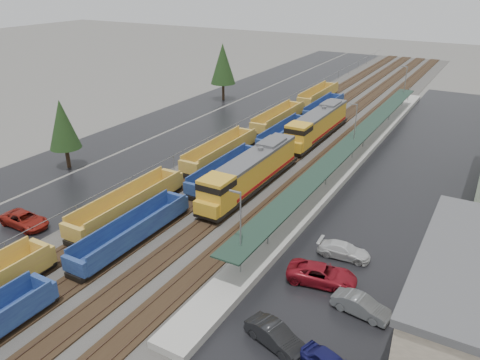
{
  "coord_description": "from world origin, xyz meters",
  "views": [
    {
      "loc": [
        25.43,
        -7.92,
        23.31
      ],
      "look_at": [
        1.66,
        33.62,
        2.0
      ],
      "focal_mm": 35.0,
      "sensor_mm": 36.0,
      "label": 1
    }
  ],
  "objects_px": {
    "locomotive_trail": "(317,125)",
    "parked_car_east_e": "(361,306)",
    "parked_car_west_c": "(25,220)",
    "parked_car_east_a": "(275,336)",
    "well_string_blue": "(186,198)",
    "parked_car_east_b": "(322,275)",
    "locomotive_lead": "(249,173)",
    "parked_car_east_c": "(344,251)",
    "well_string_yellow": "(181,175)"
  },
  "relations": [
    {
      "from": "parked_car_east_e",
      "to": "well_string_blue",
      "type": "bearing_deg",
      "value": 78.12
    },
    {
      "from": "well_string_yellow",
      "to": "parked_car_east_b",
      "type": "height_order",
      "value": "well_string_yellow"
    },
    {
      "from": "parked_car_west_c",
      "to": "parked_car_east_c",
      "type": "xyz_separation_m",
      "value": [
        29.42,
        10.45,
        -0.06
      ]
    },
    {
      "from": "locomotive_trail",
      "to": "parked_car_east_e",
      "type": "relative_size",
      "value": 4.52
    },
    {
      "from": "locomotive_lead",
      "to": "parked_car_east_e",
      "type": "bearing_deg",
      "value": -39.8
    },
    {
      "from": "parked_car_east_a",
      "to": "parked_car_east_c",
      "type": "xyz_separation_m",
      "value": [
        0.63,
        12.7,
        -0.07
      ]
    },
    {
      "from": "locomotive_trail",
      "to": "parked_car_east_b",
      "type": "distance_m",
      "value": 36.01
    },
    {
      "from": "locomotive_lead",
      "to": "parked_car_east_b",
      "type": "xyz_separation_m",
      "value": [
        13.52,
        -12.34,
        -1.6
      ]
    },
    {
      "from": "locomotive_trail",
      "to": "well_string_blue",
      "type": "bearing_deg",
      "value": -98.17
    },
    {
      "from": "locomotive_trail",
      "to": "parked_car_east_c",
      "type": "distance_m",
      "value": 32.02
    },
    {
      "from": "locomotive_trail",
      "to": "parked_car_east_a",
      "type": "xyz_separation_m",
      "value": [
        13.25,
        -41.5,
        -1.64
      ]
    },
    {
      "from": "locomotive_trail",
      "to": "parked_car_east_b",
      "type": "xyz_separation_m",
      "value": [
        13.52,
        -33.34,
        -1.6
      ]
    },
    {
      "from": "parked_car_east_e",
      "to": "locomotive_trail",
      "type": "bearing_deg",
      "value": 33.86
    },
    {
      "from": "parked_car_east_e",
      "to": "parked_car_east_b",
      "type": "bearing_deg",
      "value": 68.59
    },
    {
      "from": "parked_car_east_b",
      "to": "parked_car_east_c",
      "type": "distance_m",
      "value": 4.55
    },
    {
      "from": "parked_car_east_b",
      "to": "well_string_blue",
      "type": "bearing_deg",
      "value": 63.68
    },
    {
      "from": "locomotive_trail",
      "to": "parked_car_east_e",
      "type": "distance_m",
      "value": 39.58
    },
    {
      "from": "well_string_yellow",
      "to": "well_string_blue",
      "type": "xyz_separation_m",
      "value": [
        4.0,
        -4.51,
        -0.09
      ]
    },
    {
      "from": "parked_car_east_a",
      "to": "parked_car_east_e",
      "type": "bearing_deg",
      "value": -17.61
    },
    {
      "from": "parked_car_east_a",
      "to": "parked_car_east_c",
      "type": "distance_m",
      "value": 12.72
    },
    {
      "from": "parked_car_east_a",
      "to": "locomotive_trail",
      "type": "bearing_deg",
      "value": 34.83
    },
    {
      "from": "well_string_blue",
      "to": "parked_car_east_a",
      "type": "bearing_deg",
      "value": -38.33
    },
    {
      "from": "well_string_yellow",
      "to": "parked_car_west_c",
      "type": "height_order",
      "value": "well_string_yellow"
    },
    {
      "from": "well_string_yellow",
      "to": "parked_car_east_b",
      "type": "xyz_separation_m",
      "value": [
        21.52,
        -9.98,
        -0.44
      ]
    },
    {
      "from": "parked_car_east_c",
      "to": "well_string_yellow",
      "type": "bearing_deg",
      "value": 71.85
    },
    {
      "from": "locomotive_lead",
      "to": "parked_car_east_c",
      "type": "bearing_deg",
      "value": -29.33
    },
    {
      "from": "locomotive_lead",
      "to": "parked_car_east_b",
      "type": "distance_m",
      "value": 18.38
    },
    {
      "from": "locomotive_lead",
      "to": "well_string_yellow",
      "type": "xyz_separation_m",
      "value": [
        -8.0,
        -2.36,
        -1.16
      ]
    },
    {
      "from": "parked_car_east_a",
      "to": "parked_car_east_b",
      "type": "distance_m",
      "value": 8.17
    },
    {
      "from": "parked_car_east_b",
      "to": "parked_car_east_c",
      "type": "height_order",
      "value": "parked_car_east_b"
    },
    {
      "from": "parked_car_west_c",
      "to": "well_string_blue",
      "type": "bearing_deg",
      "value": -44.96
    },
    {
      "from": "parked_car_east_a",
      "to": "parked_car_east_b",
      "type": "bearing_deg",
      "value": 15.17
    },
    {
      "from": "well_string_blue",
      "to": "parked_car_east_c",
      "type": "distance_m",
      "value": 17.91
    },
    {
      "from": "well_string_yellow",
      "to": "parked_car_east_e",
      "type": "distance_m",
      "value": 28.16
    },
    {
      "from": "well_string_blue",
      "to": "parked_car_east_e",
      "type": "xyz_separation_m",
      "value": [
        21.41,
        -7.63,
        -0.42
      ]
    },
    {
      "from": "parked_car_east_b",
      "to": "parked_car_east_e",
      "type": "xyz_separation_m",
      "value": [
        3.88,
        -2.16,
        -0.07
      ]
    },
    {
      "from": "well_string_yellow",
      "to": "parked_car_west_c",
      "type": "distance_m",
      "value": 17.59
    },
    {
      "from": "locomotive_trail",
      "to": "parked_car_east_e",
      "type": "height_order",
      "value": "locomotive_trail"
    },
    {
      "from": "locomotive_trail",
      "to": "well_string_yellow",
      "type": "distance_m",
      "value": 24.72
    },
    {
      "from": "parked_car_west_c",
      "to": "parked_car_east_a",
      "type": "height_order",
      "value": "parked_car_east_a"
    },
    {
      "from": "locomotive_lead",
      "to": "parked_car_east_a",
      "type": "height_order",
      "value": "locomotive_lead"
    },
    {
      "from": "locomotive_lead",
      "to": "well_string_yellow",
      "type": "distance_m",
      "value": 8.42
    },
    {
      "from": "parked_car_east_b",
      "to": "parked_car_east_c",
      "type": "relative_size",
      "value": 1.22
    },
    {
      "from": "parked_car_west_c",
      "to": "parked_car_east_b",
      "type": "bearing_deg",
      "value": -78.07
    },
    {
      "from": "parked_car_west_c",
      "to": "parked_car_east_e",
      "type": "bearing_deg",
      "value": -83.08
    },
    {
      "from": "parked_car_east_a",
      "to": "locomotive_lead",
      "type": "bearing_deg",
      "value": 49.99
    },
    {
      "from": "parked_car_east_b",
      "to": "locomotive_lead",
      "type": "bearing_deg",
      "value": 38.64
    },
    {
      "from": "parked_car_east_b",
      "to": "parked_car_east_c",
      "type": "xyz_separation_m",
      "value": [
        0.36,
        4.54,
        -0.11
      ]
    },
    {
      "from": "well_string_yellow",
      "to": "parked_car_east_c",
      "type": "bearing_deg",
      "value": -13.96
    },
    {
      "from": "locomotive_lead",
      "to": "well_string_blue",
      "type": "bearing_deg",
      "value": -120.21
    }
  ]
}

